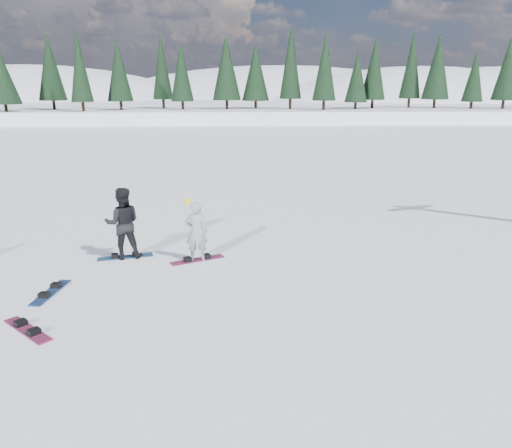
{
  "coord_description": "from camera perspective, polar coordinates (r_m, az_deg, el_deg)",
  "views": [
    {
      "loc": [
        1.76,
        -11.21,
        4.67
      ],
      "look_at": [
        2.28,
        1.46,
        1.1
      ],
      "focal_mm": 35.0,
      "sensor_mm": 36.0,
      "label": 1
    }
  ],
  "objects": [
    {
      "name": "snowboard_loose_a",
      "position": [
        12.58,
        -22.42,
        -7.25
      ],
      "size": [
        0.49,
        1.52,
        0.03
      ],
      "primitive_type": "cube",
      "rotation": [
        0.0,
        0.0,
        1.43
      ],
      "color": "navy",
      "rests_on": "ground"
    },
    {
      "name": "snowboard_man",
      "position": [
        14.4,
        -14.71,
        -3.67
      ],
      "size": [
        1.52,
        0.64,
        0.03
      ],
      "primitive_type": "cube",
      "rotation": [
        0.0,
        0.0,
        0.25
      ],
      "color": "#19528B",
      "rests_on": "ground"
    },
    {
      "name": "ground",
      "position": [
        12.27,
        -10.49,
        -6.92
      ],
      "size": [
        420.0,
        420.0,
        0.0
      ],
      "primitive_type": "plane",
      "color": "white",
      "rests_on": "ground"
    },
    {
      "name": "alpine_backdrop",
      "position": [
        201.7,
        -6.26,
        10.32
      ],
      "size": [
        412.5,
        227.0,
        53.2
      ],
      "color": "white",
      "rests_on": "ground"
    },
    {
      "name": "snowboard_woman",
      "position": [
        13.8,
        -6.71,
        -4.1
      ],
      "size": [
        1.48,
        0.9,
        0.03
      ],
      "primitive_type": "cube",
      "rotation": [
        0.0,
        0.0,
        0.44
      ],
      "color": "#972152",
      "rests_on": "ground"
    },
    {
      "name": "snowboarder_woman",
      "position": [
        13.54,
        -6.84,
        -0.83
      ],
      "size": [
        0.61,
        0.42,
        1.79
      ],
      "rotation": [
        0.0,
        0.0,
        3.17
      ],
      "color": "#9A9A9F",
      "rests_on": "ground"
    },
    {
      "name": "snowboard_loose_b",
      "position": [
        10.95,
        -24.65,
        -10.96
      ],
      "size": [
        1.28,
        1.23,
        0.03
      ],
      "primitive_type": "cube",
      "rotation": [
        0.0,
        0.0,
        -0.75
      ],
      "color": "#97214E",
      "rests_on": "ground"
    },
    {
      "name": "snowboarder_man",
      "position": [
        14.11,
        -14.98,
        0.08
      ],
      "size": [
        1.09,
        0.91,
        1.99
      ],
      "primitive_type": "imported",
      "rotation": [
        0.0,
        0.0,
        3.32
      ],
      "color": "black",
      "rests_on": "ground"
    }
  ]
}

